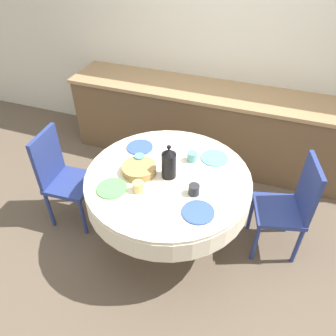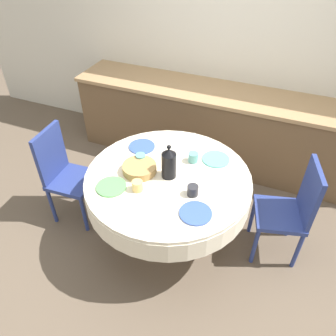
# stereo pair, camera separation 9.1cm
# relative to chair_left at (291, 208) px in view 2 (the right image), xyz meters

# --- Properties ---
(ground_plane) EXTENTS (12.00, 12.00, 0.00)m
(ground_plane) POSITION_rel_chair_left_xyz_m (-0.99, -0.26, -0.53)
(ground_plane) COLOR brown
(wall_back) EXTENTS (7.00, 0.05, 2.60)m
(wall_back) POSITION_rel_chair_left_xyz_m (-0.99, 1.45, 0.77)
(wall_back) COLOR silver
(wall_back) RESTS_ON ground_plane
(kitchen_counter) EXTENTS (3.24, 0.64, 0.90)m
(kitchen_counter) POSITION_rel_chair_left_xyz_m (-0.99, 1.11, -0.08)
(kitchen_counter) COLOR brown
(kitchen_counter) RESTS_ON ground_plane
(dining_table) EXTENTS (1.36, 1.36, 0.77)m
(dining_table) POSITION_rel_chair_left_xyz_m (-0.99, -0.26, 0.11)
(dining_table) COLOR tan
(dining_table) RESTS_ON ground_plane
(chair_left) EXTENTS (0.49, 0.49, 0.96)m
(chair_left) POSITION_rel_chair_left_xyz_m (0.00, 0.00, 0.00)
(chair_left) COLOR navy
(chair_left) RESTS_ON ground_plane
(chair_right) EXTENTS (0.42, 0.42, 0.96)m
(chair_right) POSITION_rel_chair_left_xyz_m (-2.02, -0.32, 0.00)
(chair_right) COLOR navy
(chair_right) RESTS_ON ground_plane
(plate_near_left) EXTENTS (0.24, 0.24, 0.01)m
(plate_near_left) POSITION_rel_chair_left_xyz_m (-1.35, -0.56, 0.24)
(plate_near_left) COLOR #5BA85B
(plate_near_left) RESTS_ON dining_table
(cup_near_left) EXTENTS (0.08, 0.08, 0.08)m
(cup_near_left) POSITION_rel_chair_left_xyz_m (-1.15, -0.50, 0.28)
(cup_near_left) COLOR #DBB766
(cup_near_left) RESTS_ON dining_table
(plate_near_right) EXTENTS (0.24, 0.24, 0.01)m
(plate_near_right) POSITION_rel_chair_left_xyz_m (-0.65, -0.57, 0.24)
(plate_near_right) COLOR #3856AD
(plate_near_right) RESTS_ON dining_table
(cup_near_right) EXTENTS (0.08, 0.08, 0.08)m
(cup_near_right) POSITION_rel_chair_left_xyz_m (-0.74, -0.39, 0.28)
(cup_near_right) COLOR #28282D
(cup_near_right) RESTS_ON dining_table
(plate_far_left) EXTENTS (0.24, 0.24, 0.01)m
(plate_far_left) POSITION_rel_chair_left_xyz_m (-1.36, 0.02, 0.24)
(plate_far_left) COLOR #3856AD
(plate_far_left) RESTS_ON dining_table
(cup_far_left) EXTENTS (0.08, 0.08, 0.08)m
(cup_far_left) POSITION_rel_chair_left_xyz_m (-1.27, -0.19, 0.28)
(cup_far_left) COLOR #5BA39E
(cup_far_left) RESTS_ON dining_table
(plate_far_right) EXTENTS (0.24, 0.24, 0.01)m
(plate_far_right) POSITION_rel_chair_left_xyz_m (-0.69, 0.09, 0.24)
(plate_far_right) COLOR #60BCB7
(plate_far_right) RESTS_ON dining_table
(cup_far_right) EXTENTS (0.08, 0.08, 0.08)m
(cup_far_right) POSITION_rel_chair_left_xyz_m (-0.87, -0.00, 0.28)
(cup_far_right) COLOR #5BA39E
(cup_far_right) RESTS_ON dining_table
(coffee_carafe) EXTENTS (0.12, 0.12, 0.30)m
(coffee_carafe) POSITION_rel_chair_left_xyz_m (-0.99, -0.26, 0.37)
(coffee_carafe) COLOR black
(coffee_carafe) RESTS_ON dining_table
(bread_basket) EXTENTS (0.28, 0.28, 0.07)m
(bread_basket) POSITION_rel_chair_left_xyz_m (-1.23, -0.30, 0.27)
(bread_basket) COLOR #AD844C
(bread_basket) RESTS_ON dining_table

